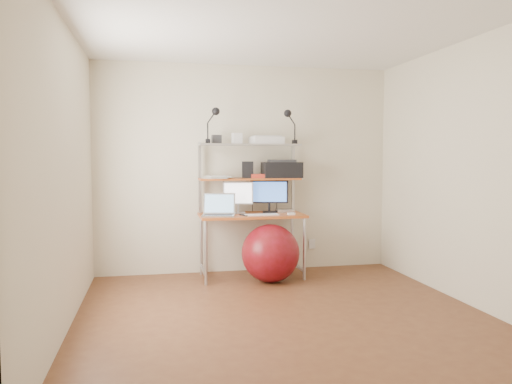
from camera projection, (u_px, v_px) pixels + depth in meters
room at (284, 174)px, 4.32m from camera, size 3.60×3.60×3.60m
computer_desk at (251, 195)px, 5.81m from camera, size 1.20×0.60×1.57m
wall_outlet at (312, 244)px, 6.30m from camera, size 0.08×0.01×0.12m
monitor_silver at (238, 196)px, 5.81m from camera, size 0.36×0.14×0.40m
monitor_black at (269, 194)px, 5.90m from camera, size 0.44×0.16×0.45m
laptop at (219, 211)px, 5.59m from camera, size 0.41×0.36×0.32m
keyboard at (261, 215)px, 5.64m from camera, size 0.40×0.14×0.01m
mouse at (291, 214)px, 5.68m from camera, size 0.09×0.06×0.02m
mac_mini at (285, 211)px, 5.94m from camera, size 0.22×0.22×0.04m
phone at (245, 215)px, 5.61m from camera, size 0.12×0.16×0.01m
printer at (282, 169)px, 5.92m from camera, size 0.46×0.33×0.22m
nas_cube at (248, 170)px, 5.84m from camera, size 0.15×0.15×0.19m
red_box at (259, 176)px, 5.83m from camera, size 0.19×0.15×0.05m
scanner at (266, 140)px, 5.89m from camera, size 0.40×0.28×0.10m
box_white at (237, 138)px, 5.81m from camera, size 0.12×0.11×0.12m
box_grey at (217, 139)px, 5.77m from camera, size 0.11×0.11×0.10m
clip_lamp_left at (214, 117)px, 5.63m from camera, size 0.16×0.09×0.41m
clip_lamp_right at (289, 119)px, 5.86m from camera, size 0.16×0.09×0.40m
exercise_ball at (270, 253)px, 5.56m from camera, size 0.65×0.65×0.65m
paper_stack at (217, 177)px, 5.78m from camera, size 0.39×0.40×0.03m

